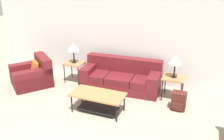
% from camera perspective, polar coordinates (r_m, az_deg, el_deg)
% --- Properties ---
extents(wall_back, '(9.20, 0.06, 2.60)m').
position_cam_1_polar(wall_back, '(6.96, 5.36, 7.32)').
color(wall_back, silver).
rests_on(wall_back, ground_plane).
extents(couch, '(2.15, 0.97, 0.82)m').
position_cam_1_polar(couch, '(6.82, 2.12, -1.84)').
color(couch, maroon).
rests_on(couch, ground_plane).
extents(armchair, '(1.37, 1.38, 0.80)m').
position_cam_1_polar(armchair, '(7.38, -17.66, -1.14)').
color(armchair, maroon).
rests_on(armchair, ground_plane).
extents(coffee_table, '(1.22, 0.61, 0.45)m').
position_cam_1_polar(coffee_table, '(5.70, -3.23, -6.51)').
color(coffee_table, '#A87042').
rests_on(coffee_table, ground_plane).
extents(side_table_left, '(0.53, 0.49, 0.59)m').
position_cam_1_polar(side_table_left, '(7.22, -8.59, 1.24)').
color(side_table_left, '#A87042').
rests_on(side_table_left, ground_plane).
extents(side_table_right, '(0.53, 0.49, 0.59)m').
position_cam_1_polar(side_table_right, '(6.36, 13.88, -2.13)').
color(side_table_right, '#A87042').
rests_on(side_table_right, ground_plane).
extents(table_lamp_left, '(0.31, 0.31, 0.57)m').
position_cam_1_polar(table_lamp_left, '(7.06, -8.83, 5.14)').
color(table_lamp_left, black).
rests_on(table_lamp_left, side_table_left).
extents(table_lamp_right, '(0.31, 0.31, 0.57)m').
position_cam_1_polar(table_lamp_right, '(6.17, 14.31, 2.22)').
color(table_lamp_right, black).
rests_on(table_lamp_right, side_table_right).
extents(backpack, '(0.32, 0.31, 0.44)m').
position_cam_1_polar(backpack, '(6.04, 15.01, -6.88)').
color(backpack, '#4C1E19').
rests_on(backpack, ground_plane).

